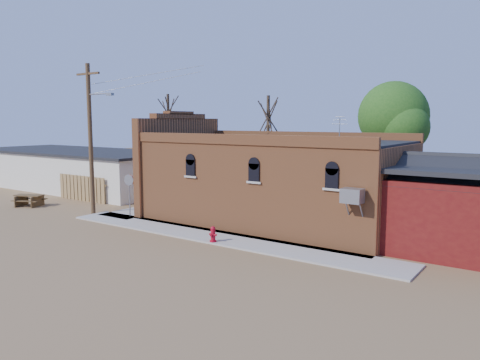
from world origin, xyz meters
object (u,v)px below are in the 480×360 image
Objects in this scene: stop_sign at (129,184)px; fire_hydrant at (213,234)px; picnic_table at (29,199)px; utility_pole at (91,136)px; brick_bar at (268,181)px; trash_barrel at (158,204)px.

fire_hydrant is at bearing -1.59° from stop_sign.
picnic_table is at bearing 161.27° from fire_hydrant.
stop_sign is at bearing 13.27° from utility_pole.
brick_bar reaches higher than trash_barrel.
picnic_table is at bearing -162.22° from brick_bar.
utility_pole reaches higher than stop_sign.
picnic_table is (-8.33, -1.30, -1.49)m from stop_sign.
stop_sign is (-7.62, 1.80, 1.55)m from fire_hydrant.
utility_pole is at bearing -155.01° from stop_sign.
utility_pole is 4.05× the size of picnic_table.
utility_pole reaches higher than brick_bar.
stop_sign reaches higher than picnic_table.
utility_pole is 7.23m from picnic_table.
fire_hydrant is (10.17, -1.20, -4.33)m from utility_pole.
stop_sign is at bearing -152.98° from brick_bar.
brick_bar is 16.46m from picnic_table.
brick_bar is 10.96m from utility_pole.
trash_barrel is (-7.32, 3.80, 0.08)m from fire_hydrant.
utility_pole is 5.74m from trash_barrel.
fire_hydrant reaches higher than picnic_table.
brick_bar reaches higher than stop_sign.
stop_sign is 8.56m from picnic_table.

